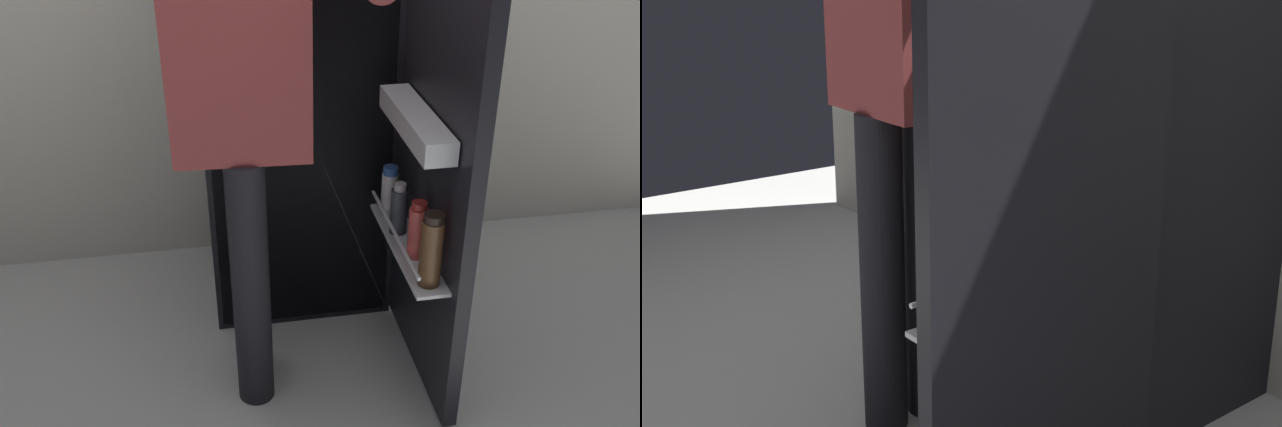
% 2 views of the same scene
% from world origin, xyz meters
% --- Properties ---
extents(ground_plane, '(5.89, 5.89, 0.00)m').
position_xyz_m(ground_plane, '(0.00, 0.00, 0.00)').
color(ground_plane, silver).
extents(refrigerator, '(0.72, 1.27, 1.69)m').
position_xyz_m(refrigerator, '(0.03, 0.51, 0.84)').
color(refrigerator, black).
rests_on(refrigerator, ground_plane).
extents(person, '(0.54, 0.74, 1.75)m').
position_xyz_m(person, '(-0.21, -0.05, 1.05)').
color(person, black).
rests_on(person, ground_plane).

